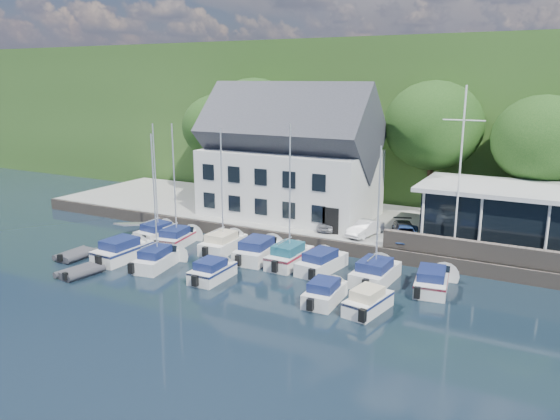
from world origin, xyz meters
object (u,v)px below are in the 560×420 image
at_px(club_pavilion, 517,216).
at_px(car_silver, 327,222).
at_px(boat_r2_2, 212,269).
at_px(boat_r2_4, 368,299).
at_px(harbor_building, 290,164).
at_px(boat_r1_4, 290,197).
at_px(dinghy_1, 80,271).
at_px(boat_r2_0, 123,249).
at_px(car_blue, 406,234).
at_px(boat_r1_3, 258,248).
at_px(boat_r2_1, 155,204).
at_px(boat_r1_1, 175,191).
at_px(boat_r1_2, 222,192).
at_px(boat_r1_5, 322,260).
at_px(boat_r1_7, 432,278).
at_px(car_dgrey, 403,231).
at_px(flagpole, 460,171).
at_px(boat_r2_3, 325,291).
at_px(car_white, 365,228).
at_px(boat_r1_0, 156,187).
at_px(dinghy_0, 76,254).
at_px(boat_r1_6, 378,211).

relative_size(club_pavilion, car_silver, 3.96).
bearing_deg(car_silver, boat_r2_2, -121.60).
bearing_deg(club_pavilion, boat_r2_4, -114.37).
relative_size(harbor_building, boat_r1_4, 1.52).
bearing_deg(dinghy_1, boat_r2_0, 96.65).
height_order(harbor_building, car_blue, harbor_building).
bearing_deg(boat_r1_3, boat_r2_1, -141.44).
xyz_separation_m(boat_r1_1, boat_r2_2, (6.63, -4.80, -3.48)).
xyz_separation_m(boat_r1_2, boat_r1_5, (8.12, -0.52, -3.66)).
bearing_deg(boat_r1_5, car_blue, 63.74).
distance_m(boat_r1_7, boat_r2_1, 18.15).
relative_size(boat_r2_2, dinghy_1, 1.65).
bearing_deg(boat_r1_3, boat_r1_5, -5.94).
bearing_deg(harbor_building, boat_r2_1, -101.92).
relative_size(car_dgrey, boat_r2_4, 0.84).
distance_m(flagpole, boat_r1_1, 20.25).
bearing_deg(boat_r1_7, club_pavilion, 58.10).
relative_size(boat_r2_0, boat_r2_2, 1.31).
relative_size(boat_r2_0, boat_r2_3, 1.29).
distance_m(car_white, boat_r2_2, 12.35).
relative_size(car_blue, boat_r1_3, 0.56).
height_order(harbor_building, boat_r2_1, harbor_building).
xyz_separation_m(boat_r1_2, dinghy_1, (-5.24, -8.68, -4.05)).
height_order(harbor_building, boat_r1_0, harbor_building).
relative_size(boat_r1_3, boat_r2_4, 1.34).
relative_size(car_blue, dinghy_1, 1.23).
bearing_deg(boat_r1_2, boat_r2_3, -27.81).
distance_m(boat_r2_0, dinghy_0, 3.46).
bearing_deg(car_white, boat_r1_6, -50.99).
xyz_separation_m(car_silver, dinghy_1, (-11.00, -14.52, -1.24)).
distance_m(boat_r1_0, boat_r2_4, 20.09).
distance_m(harbor_building, boat_r2_1, 14.07).
xyz_separation_m(harbor_building, boat_r2_4, (11.93, -13.90, -4.65)).
distance_m(car_silver, boat_r2_3, 11.94).
height_order(boat_r2_2, boat_r2_4, boat_r2_4).
height_order(car_white, boat_r1_0, boat_r1_0).
distance_m(flagpole, boat_r1_4, 11.18).
height_order(harbor_building, car_dgrey, harbor_building).
bearing_deg(flagpole, dinghy_0, -155.43).
height_order(boat_r2_3, dinghy_1, boat_r2_3).
bearing_deg(boat_r2_1, boat_r1_0, 120.67).
bearing_deg(dinghy_0, boat_r1_0, 72.03).
relative_size(car_silver, boat_r1_7, 0.57).
relative_size(flagpole, boat_r1_2, 1.25).
height_order(flagpole, boat_r1_5, flagpole).
xyz_separation_m(boat_r1_3, dinghy_0, (-11.44, -5.98, -0.43)).
relative_size(car_white, boat_r2_0, 0.57).
distance_m(flagpole, boat_r1_3, 14.45).
distance_m(car_blue, boat_r1_3, 10.52).
xyz_separation_m(boat_r2_1, dinghy_1, (-3.35, -3.65, -3.99)).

